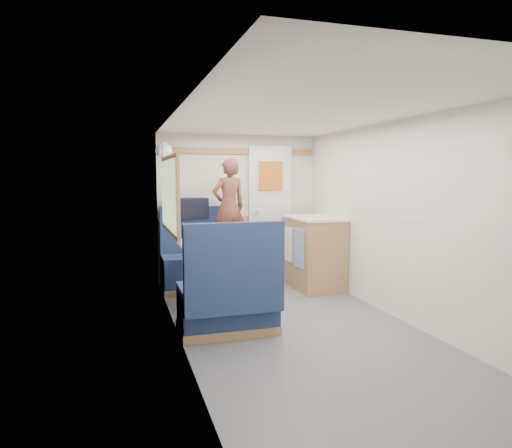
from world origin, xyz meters
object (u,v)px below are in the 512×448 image
object	(u,v)px
wine_glass	(209,231)
bread_loaf	(217,234)
dinette_table	(210,257)
bench_far	(197,266)
orange_fruit	(232,240)
tumbler_left	(208,244)
galley_counter	(313,252)
duffel_bag	(186,208)
pepper_grinder	(212,238)
person	(229,207)
dome_light	(164,151)
bench_near	(229,302)
tray	(216,243)
cheese_block	(224,243)
salt_grinder	(203,241)
tumbler_mid	(191,235)
beer_glass	(231,238)

from	to	relation	value
wine_glass	bread_loaf	xyz separation A→B (m)	(0.16, 0.31, -0.07)
dinette_table	bench_far	xyz separation A→B (m)	(-0.00, 0.86, -0.27)
orange_fruit	tumbler_left	size ratio (longest dim) A/B	0.68
galley_counter	bread_loaf	bearing A→B (deg)	-172.06
bench_far	duffel_bag	distance (m)	0.78
pepper_grinder	orange_fruit	bearing A→B (deg)	-38.76
person	bread_loaf	distance (m)	0.50
dome_light	tumbler_left	xyz separation A→B (m)	(0.29, -1.23, -0.98)
galley_counter	tumbler_left	distance (m)	1.84
bread_loaf	dome_light	bearing A→B (deg)	138.69
bench_near	tray	xyz separation A→B (m)	(0.05, 0.76, 0.43)
bench_far	tumbler_left	size ratio (longest dim) A/B	10.56
duffel_bag	bread_loaf	world-z (taller)	duffel_bag
bench_far	cheese_block	distance (m)	1.21
person	pepper_grinder	size ratio (longest dim) A/B	11.86
orange_fruit	salt_grinder	bearing A→B (deg)	163.49
tray	bench_near	bearing A→B (deg)	-93.45
bench_near	salt_grinder	world-z (taller)	bench_near
tumbler_left	tumbler_mid	world-z (taller)	tumbler_mid
tray	orange_fruit	world-z (taller)	orange_fruit
dinette_table	beer_glass	xyz separation A→B (m)	(0.22, -0.06, 0.21)
tumbler_left	pepper_grinder	distance (m)	0.38
tumbler_mid	dinette_table	bearing A→B (deg)	-68.64
duffel_bag	wine_glass	bearing A→B (deg)	-90.50
dinette_table	bread_loaf	bearing A→B (deg)	66.56
dinette_table	dome_light	size ratio (longest dim) A/B	4.60
dinette_table	tumbler_mid	bearing A→B (deg)	111.36
bench_near	orange_fruit	xyz separation A→B (m)	(0.21, 0.70, 0.47)
dinette_table	bench_near	bearing A→B (deg)	-90.00
dome_light	person	xyz separation A→B (m)	(0.77, -0.14, -0.69)
orange_fruit	cheese_block	bearing A→B (deg)	-139.45
galley_counter	duffel_bag	world-z (taller)	duffel_bag
duffel_bag	cheese_block	xyz separation A→B (m)	(0.19, -1.37, -0.27)
duffel_bag	tumbler_left	size ratio (longest dim) A/B	5.40
galley_counter	beer_glass	world-z (taller)	galley_counter
dome_light	galley_counter	size ratio (longest dim) A/B	0.22
bench_far	salt_grinder	world-z (taller)	bench_far
tray	galley_counter	bearing A→B (deg)	24.85
bench_far	bread_loaf	world-z (taller)	bench_far
dinette_table	bench_near	xyz separation A→B (m)	(-0.00, -0.86, -0.27)
bench_near	bread_loaf	xyz separation A→B (m)	(0.16, 1.23, 0.47)
wine_glass	person	bearing A→B (deg)	59.98
cheese_block	salt_grinder	distance (m)	0.26
dome_light	cheese_block	size ratio (longest dim) A/B	1.91
bench_near	person	world-z (taller)	person
dinette_table	bench_near	size ratio (longest dim) A/B	0.88
person	wine_glass	world-z (taller)	person
tumbler_left	beer_glass	size ratio (longest dim) A/B	0.90
galley_counter	person	world-z (taller)	person
bench_near	bread_loaf	world-z (taller)	bench_near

